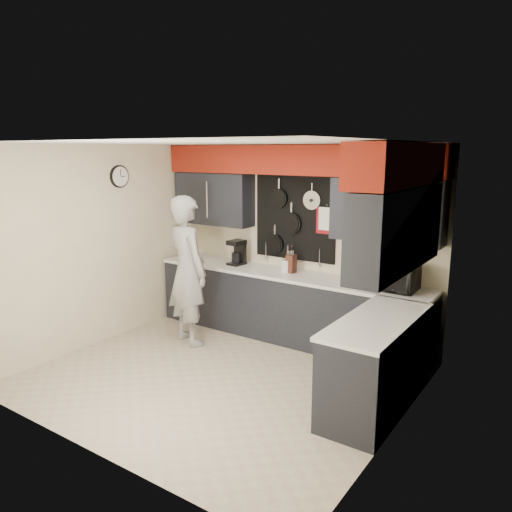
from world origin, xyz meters
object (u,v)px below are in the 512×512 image
Objects in this scene: microwave at (392,276)px; knife_block at (291,264)px; utensil_crock at (286,266)px; coffee_maker at (238,252)px; person at (188,271)px.

microwave reaches higher than knife_block.
utensil_crock is (-0.07, -0.01, -0.04)m from knife_block.
coffee_maker is (-0.88, -0.00, 0.06)m from knife_block.
knife_block is 1.46× the size of utensil_crock.
utensil_crock is 0.08× the size of person.
person reaches higher than utensil_crock.
coffee_maker is at bearing -80.70° from person.
person is (-2.43, -0.85, -0.10)m from microwave.
knife_block is 1.37m from person.
microwave is 2.41× the size of knife_block.
person is at bearing -161.58° from microwave.
utensil_crock is 0.47× the size of coffee_maker.
utensil_crock is at bearing -163.53° from knife_block.
coffee_maker is 0.18× the size of person.
microwave is at bearing -141.23° from person.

